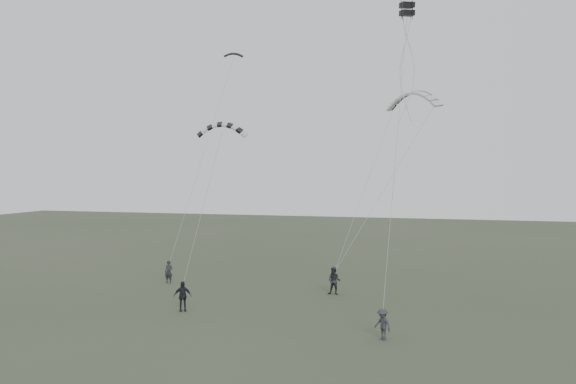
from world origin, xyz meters
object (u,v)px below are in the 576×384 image
(kite_striped, at_px, (222,124))
(flyer_right, at_px, (334,281))
(kite_dark_small, at_px, (233,54))
(kite_pale_large, at_px, (413,93))
(flyer_left, at_px, (169,272))
(flyer_center, at_px, (182,296))
(kite_box, at_px, (407,9))
(flyer_far, at_px, (383,324))

(kite_striped, bearing_deg, flyer_right, -7.68)
(kite_dark_small, relative_size, kite_pale_large, 0.35)
(flyer_left, height_order, kite_pale_large, kite_pale_large)
(flyer_center, relative_size, kite_striped, 0.53)
(kite_pale_large, relative_size, kite_striped, 1.34)
(flyer_center, xyz_separation_m, kite_box, (12.41, 3.04, 16.29))
(kite_box, bearing_deg, flyer_center, 167.55)
(flyer_far, relative_size, kite_pale_large, 0.34)
(flyer_right, bearing_deg, flyer_left, -177.81)
(flyer_left, xyz_separation_m, flyer_right, (12.26, -0.62, 0.09))
(kite_dark_small, height_order, kite_pale_large, kite_dark_small)
(flyer_right, bearing_deg, kite_box, -31.56)
(kite_striped, height_order, kite_box, kite_box)
(flyer_center, xyz_separation_m, kite_dark_small, (-1.96, 13.44, 16.73))
(flyer_far, height_order, kite_box, kite_box)
(flyer_left, height_order, flyer_far, flyer_left)
(kite_dark_small, bearing_deg, kite_box, -53.87)
(kite_box, bearing_deg, flyer_far, -123.19)
(flyer_left, relative_size, kite_box, 2.21)
(kite_dark_small, xyz_separation_m, kite_pale_large, (14.22, -0.10, -3.70))
(flyer_left, xyz_separation_m, kite_striped, (4.96, -1.88, 10.36))
(flyer_left, relative_size, kite_striped, 0.50)
(flyer_right, height_order, kite_box, kite_box)
(flyer_far, xyz_separation_m, kite_box, (0.68, 5.60, 16.40))
(kite_box, bearing_deg, kite_striped, 143.08)
(flyer_right, xyz_separation_m, kite_dark_small, (-9.60, 6.86, 16.69))
(flyer_right, bearing_deg, flyer_center, -134.18)
(kite_dark_small, bearing_deg, flyer_left, -131.05)
(flyer_left, distance_m, kite_dark_small, 18.10)
(flyer_far, bearing_deg, flyer_center, -154.90)
(kite_dark_small, height_order, kite_box, kite_dark_small)
(kite_dark_small, distance_m, kite_box, 17.74)
(flyer_center, distance_m, kite_dark_small, 21.55)
(flyer_center, xyz_separation_m, kite_striped, (0.34, 5.32, 10.31))
(flyer_far, distance_m, kite_dark_small, 26.96)
(flyer_center, relative_size, kite_pale_large, 0.40)
(kite_pale_large, xyz_separation_m, kite_box, (0.15, -10.30, 3.27))
(kite_striped, bearing_deg, flyer_left, 141.76)
(kite_pale_large, height_order, kite_striped, kite_pale_large)
(flyer_center, height_order, flyer_far, flyer_center)
(flyer_right, height_order, flyer_far, flyer_right)
(flyer_left, bearing_deg, kite_dark_small, 64.03)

